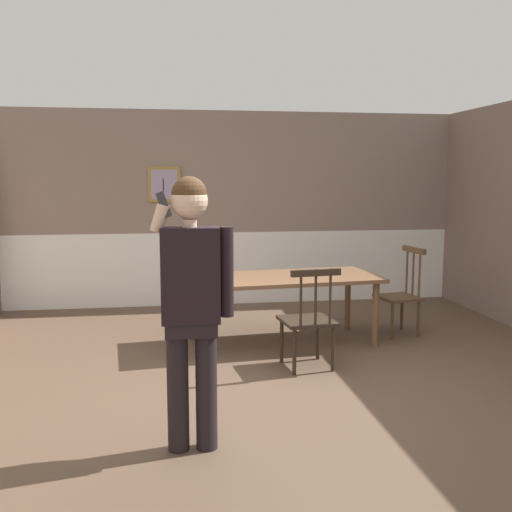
% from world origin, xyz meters
% --- Properties ---
extents(ground_plane, '(7.78, 7.78, 0.00)m').
position_xyz_m(ground_plane, '(0.00, 0.00, 0.00)').
color(ground_plane, brown).
extents(room_back_partition, '(6.39, 0.17, 2.68)m').
position_xyz_m(room_back_partition, '(-0.00, 3.54, 1.29)').
color(room_back_partition, gray).
rests_on(room_back_partition, ground_plane).
extents(dining_table, '(2.12, 1.14, 0.73)m').
position_xyz_m(dining_table, '(0.28, 1.43, 0.66)').
color(dining_table, brown).
rests_on(dining_table, ground_plane).
extents(chair_near_window, '(0.48, 0.48, 0.99)m').
position_xyz_m(chair_near_window, '(1.68, 1.58, 0.47)').
color(chair_near_window, '#513823').
rests_on(chair_near_window, ground_plane).
extents(chair_by_doorway, '(0.52, 0.52, 0.96)m').
position_xyz_m(chair_by_doorway, '(0.37, 0.58, 0.47)').
color(chair_by_doorway, '#2D2319').
rests_on(chair_by_doorway, ground_plane).
extents(person_figure, '(0.54, 0.23, 1.78)m').
position_xyz_m(person_figure, '(-0.77, -0.90, 1.03)').
color(person_figure, black).
rests_on(person_figure, ground_plane).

